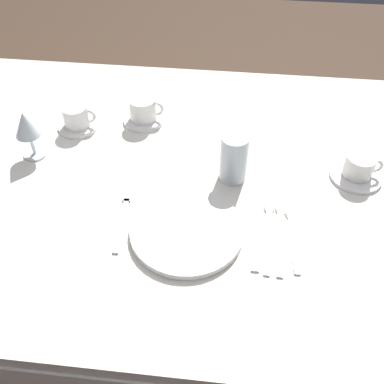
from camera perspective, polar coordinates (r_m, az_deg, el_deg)
name	(u,v)px	position (r m, az deg, el deg)	size (l,w,h in m)	color
ground_plane	(204,315)	(1.82, 1.46, -15.21)	(6.00, 6.00, 0.00)	#4C3828
dining_table	(208,198)	(1.29, 1.99, -0.75)	(1.80, 1.11, 0.74)	silver
dinner_plate	(187,231)	(1.09, -0.69, -4.89)	(0.27, 0.27, 0.02)	white
fork_outer	(123,217)	(1.14, -8.67, -3.11)	(0.03, 0.21, 0.00)	beige
dinner_knife	(255,232)	(1.10, 7.96, -5.04)	(0.02, 0.24, 0.00)	beige
spoon_soup	(268,228)	(1.12, 9.61, -4.45)	(0.03, 0.23, 0.01)	beige
spoon_dessert	(281,229)	(1.12, 11.10, -4.63)	(0.03, 0.23, 0.01)	beige
spoon_tea	(292,231)	(1.12, 12.52, -4.77)	(0.03, 0.20, 0.01)	beige
saucer_left	(356,175)	(1.30, 19.92, 1.98)	(0.14, 0.14, 0.01)	white
coffee_cup_left	(360,166)	(1.28, 20.38, 3.14)	(0.10, 0.08, 0.06)	white
saucer_right	(78,126)	(1.44, -14.11, 8.04)	(0.12, 0.12, 0.01)	white
coffee_cup_right	(77,116)	(1.41, -14.32, 9.26)	(0.10, 0.08, 0.07)	white
saucer_far	(144,120)	(1.43, -6.09, 9.05)	(0.13, 0.13, 0.01)	white
coffee_cup_far	(143,109)	(1.40, -6.15, 10.37)	(0.11, 0.08, 0.07)	white
wine_glass_left	(26,126)	(1.31, -20.14, 7.79)	(0.07, 0.07, 0.14)	silver
drink_tumbler	(233,160)	(1.19, 5.24, 3.98)	(0.07, 0.07, 0.14)	silver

